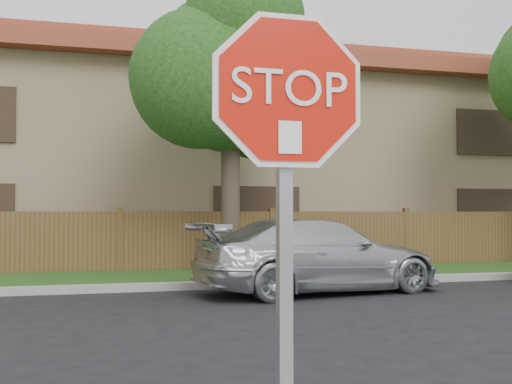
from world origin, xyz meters
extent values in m
cube|color=gray|center=(0.00, 8.15, 0.07)|extent=(70.00, 0.30, 0.15)
cube|color=#1E4714|center=(0.00, 9.80, 0.06)|extent=(70.00, 3.00, 0.12)
cube|color=#533A1D|center=(0.00, 11.40, 0.80)|extent=(70.00, 0.12, 1.60)
cube|color=#907A59|center=(0.00, 17.00, 3.00)|extent=(34.00, 8.00, 6.00)
cube|color=brown|center=(0.00, 17.00, 6.25)|extent=(35.20, 9.20, 0.50)
cube|color=brown|center=(0.00, 17.00, 6.85)|extent=(33.00, 5.50, 0.70)
cylinder|color=#382B21|center=(2.50, 9.70, 1.96)|extent=(0.44, 0.44, 3.92)
sphere|color=#1B3811|center=(2.50, 9.70, 4.90)|extent=(3.80, 3.80, 3.80)
sphere|color=#1B3811|center=(3.40, 10.00, 4.34)|extent=(3.00, 3.00, 3.00)
sphere|color=#1B3811|center=(1.70, 9.30, 4.62)|extent=(3.20, 3.20, 3.20)
sphere|color=#1B3811|center=(2.70, 9.10, 5.95)|extent=(2.80, 2.80, 2.80)
cube|color=gray|center=(0.40, -1.44, 1.25)|extent=(0.06, 0.06, 2.30)
cylinder|color=white|center=(0.40, -1.50, 2.15)|extent=(1.01, 0.02, 1.01)
cylinder|color=red|center=(0.40, -1.51, 2.15)|extent=(0.93, 0.02, 0.93)
cube|color=white|center=(0.40, -1.53, 1.93)|extent=(0.11, 0.00, 0.15)
imported|color=#BABCC2|center=(3.73, 7.06, 0.73)|extent=(5.26, 2.79, 1.45)
camera|label=1|loc=(-0.43, -4.12, 1.59)|focal=42.00mm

